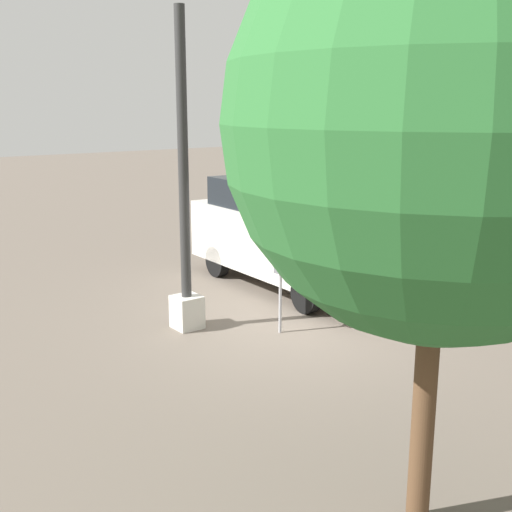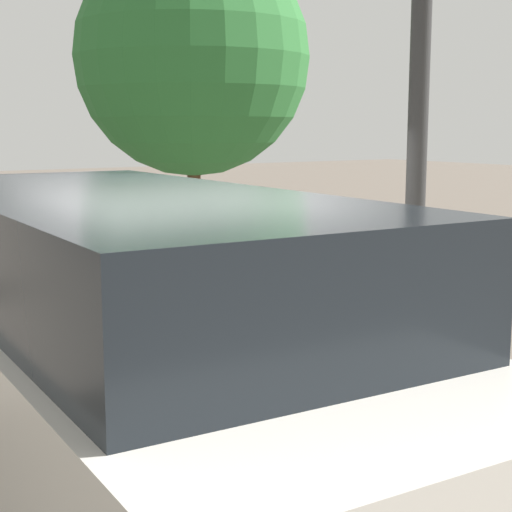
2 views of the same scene
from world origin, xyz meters
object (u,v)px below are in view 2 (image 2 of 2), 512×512
(parking_meter_near, at_px, (235,297))
(fire_hydrant, at_px, (15,258))
(lamp_post, at_px, (414,227))
(street_tree, at_px, (192,58))
(parked_van, at_px, (133,370))

(parking_meter_near, xyz_separation_m, fire_hydrant, (-6.96, 0.10, -0.62))
(lamp_post, xyz_separation_m, fire_hydrant, (-8.08, -0.98, -1.30))
(parking_meter_near, relative_size, street_tree, 0.26)
(parked_van, bearing_deg, fire_hydrant, 170.05)
(parking_meter_near, height_order, street_tree, street_tree)
(parking_meter_near, relative_size, fire_hydrant, 1.83)
(lamp_post, distance_m, street_tree, 6.01)
(parking_meter_near, relative_size, parked_van, 0.27)
(parking_meter_near, bearing_deg, parked_van, -53.61)
(fire_hydrant, bearing_deg, lamp_post, 6.92)
(parking_meter_near, height_order, lamp_post, lamp_post)
(street_tree, distance_m, fire_hydrant, 4.45)
(parked_van, relative_size, street_tree, 0.96)
(parking_meter_near, bearing_deg, fire_hydrant, 169.54)
(lamp_post, height_order, parked_van, lamp_post)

